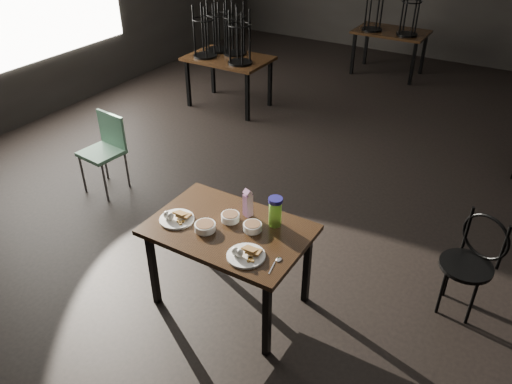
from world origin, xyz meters
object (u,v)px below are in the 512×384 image
Objects in this scene: juice_carton at (248,204)px; water_bottle at (275,211)px; school_chair at (106,146)px; main_table at (229,236)px; bentwood_chair at (473,257)px.

juice_carton is 0.24m from water_bottle.
juice_carton is at bearing -9.18° from school_chair.
main_table is 1.41× the size of bentwood_chair.
bentwood_chair is at bearing 23.85° from juice_carton.
school_chair is (-2.18, 0.59, -0.34)m from juice_carton.
juice_carton is 1.78m from bentwood_chair.
water_bottle reaches higher than bentwood_chair.
juice_carton is 0.99× the size of water_bottle.
school_chair is at bearing 164.74° from juice_carton.
bentwood_chair is (1.36, 0.70, -0.37)m from water_bottle.
bentwood_chair is at bearing 29.37° from main_table.
water_bottle is 0.28× the size of school_chair.
juice_carton is 2.28m from school_chair.
water_bottle is 0.28× the size of bentwood_chair.
bentwood_chair is (1.59, 0.70, -0.35)m from juice_carton.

